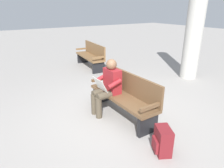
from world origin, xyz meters
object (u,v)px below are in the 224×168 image
bench_near (125,95)px  person_seated (108,85)px  bench_far (91,55)px  support_pillar (195,24)px  backpack (163,141)px

bench_near → person_seated: 0.40m
bench_far → bench_near: bearing=168.3°
support_pillar → backpack: bearing=122.3°
bench_far → support_pillar: support_pillar is taller
bench_far → support_pillar: bearing=-137.6°
backpack → bench_far: bearing=-14.8°
support_pillar → person_seated: bearing=99.6°
person_seated → backpack: bearing=-179.8°
person_seated → bench_far: (3.37, -1.33, -0.17)m
person_seated → backpack: size_ratio=2.68×
backpack → support_pillar: (2.17, -3.43, 1.48)m
backpack → support_pillar: 4.32m
backpack → bench_near: bearing=-9.2°
support_pillar → bench_far: bearing=37.3°
bench_near → backpack: size_ratio=4.11×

